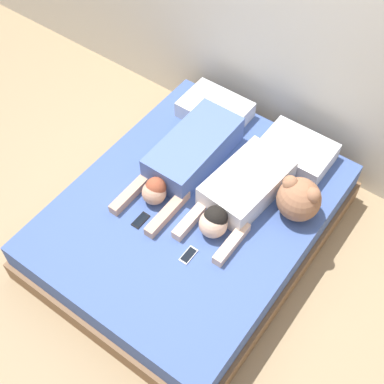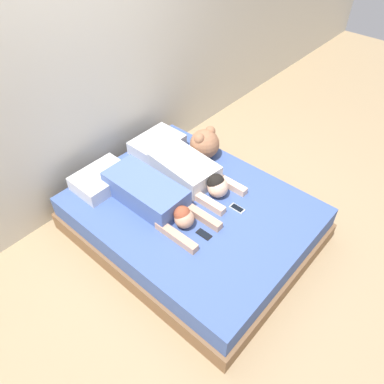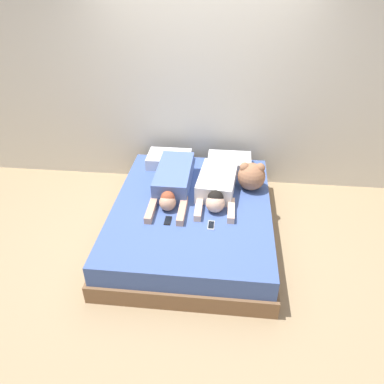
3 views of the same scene
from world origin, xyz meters
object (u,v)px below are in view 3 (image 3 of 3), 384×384
bed (192,219)px  pillow_head_right (229,162)px  person_left (173,181)px  cell_phone_right (211,225)px  plush_toy (252,176)px  cell_phone_left (168,221)px  person_right (217,186)px  pillow_head_left (169,159)px

bed → pillow_head_right: 0.94m
person_left → cell_phone_right: size_ratio=8.36×
bed → plush_toy: bearing=31.1°
cell_phone_right → cell_phone_left: bearing=176.2°
pillow_head_right → bed: bearing=-114.3°
cell_phone_left → person_left: bearing=93.1°
person_left → cell_phone_right: person_left is taller
pillow_head_right → plush_toy: size_ratio=1.63×
cell_phone_right → plush_toy: (0.39, 0.72, 0.16)m
person_right → cell_phone_right: 0.57m
bed → person_left: 0.47m
plush_toy → pillow_head_left: bearing=155.8°
bed → plush_toy: 0.81m
pillow_head_left → plush_toy: 1.08m
pillow_head_right → person_left: 0.82m
cell_phone_left → pillow_head_right: bearing=63.1°
pillow_head_right → person_right: 0.61m
pillow_head_left → cell_phone_left: bearing=-81.8°
bed → cell_phone_left: cell_phone_left is taller
person_left → pillow_head_right: bearing=42.0°
cell_phone_right → pillow_head_right: bearing=82.8°
pillow_head_left → person_left: size_ratio=0.46×
person_right → pillow_head_left: bearing=135.8°
pillow_head_left → person_right: size_ratio=0.54×
bed → cell_phone_left: size_ratio=15.73×
cell_phone_right → plush_toy: 0.83m
pillow_head_right → cell_phone_left: 1.27m
bed → person_right: (0.25, 0.22, 0.30)m
pillow_head_left → plush_toy: plush_toy is taller
pillow_head_right → plush_toy: 0.52m
person_left → cell_phone_left: bearing=-86.9°
person_left → plush_toy: plush_toy is taller
person_right → cell_phone_left: bearing=-130.3°
pillow_head_right → cell_phone_right: 1.17m
pillow_head_right → cell_phone_right: (-0.15, -1.16, -0.06)m
bed → person_right: 0.45m
cell_phone_right → pillow_head_left: bearing=117.0°
bed → cell_phone_left: (-0.21, -0.32, 0.21)m
bed → pillow_head_right: pillow_head_right is taller
person_left → person_right: bearing=-6.1°
pillow_head_right → person_left: person_left is taller
pillow_head_right → cell_phone_left: bearing=-116.9°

